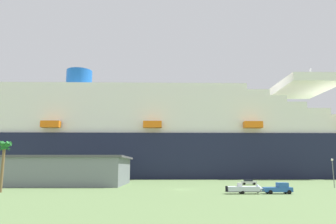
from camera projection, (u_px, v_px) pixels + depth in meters
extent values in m
plane|color=#567042|center=(169.00, 183.00, 103.59)|extent=(600.00, 600.00, 0.00)
cube|color=#191E38|center=(153.00, 157.00, 151.10)|extent=(253.26, 55.30, 19.91)
cube|color=white|center=(154.00, 134.00, 153.07)|extent=(222.98, 50.06, 2.92)
cube|color=white|center=(143.00, 128.00, 153.48)|extent=(213.23, 48.58, 2.92)
cube|color=white|center=(133.00, 122.00, 153.89)|extent=(200.53, 46.70, 2.92)
cube|color=white|center=(123.00, 116.00, 154.30)|extent=(193.38, 45.77, 2.92)
cube|color=white|center=(113.00, 110.00, 154.70)|extent=(182.27, 44.57, 2.92)
cube|color=white|center=(103.00, 104.00, 155.11)|extent=(174.38, 43.66, 2.92)
cube|color=white|center=(93.00, 98.00, 155.52)|extent=(169.08, 42.66, 2.92)
cube|color=white|center=(84.00, 93.00, 155.93)|extent=(158.59, 41.12, 2.92)
cube|color=white|center=(302.00, 87.00, 158.66)|extent=(28.16, 40.50, 4.00)
cylinder|color=#1959B2|center=(79.00, 80.00, 156.97)|extent=(13.61, 13.61, 9.78)
cylinder|color=silver|center=(311.00, 79.00, 159.44)|extent=(0.80, 0.80, 12.00)
cube|color=orange|center=(51.00, 124.00, 134.61)|extent=(8.23, 3.84, 2.80)
cube|color=orange|center=(152.00, 124.00, 135.46)|extent=(8.23, 3.84, 2.80)
cube|color=orange|center=(253.00, 125.00, 136.31)|extent=(8.23, 3.84, 2.80)
cube|color=slate|center=(53.00, 172.00, 93.71)|extent=(45.79, 30.02, 7.81)
cube|color=#4C4C51|center=(53.00, 157.00, 94.43)|extent=(47.62, 31.22, 0.60)
cube|color=#2659A5|center=(277.00, 189.00, 62.65)|extent=(5.74, 2.43, 0.90)
cube|color=#2659A5|center=(282.00, 185.00, 62.83)|extent=(2.15, 1.99, 0.90)
cube|color=#26333F|center=(285.00, 185.00, 62.83)|extent=(0.23, 1.68, 0.63)
cylinder|color=black|center=(285.00, 191.00, 63.60)|extent=(0.82, 0.34, 0.80)
cylinder|color=black|center=(289.00, 192.00, 61.63)|extent=(0.82, 0.34, 0.80)
cylinder|color=black|center=(267.00, 191.00, 63.52)|extent=(0.82, 0.34, 0.80)
cylinder|color=black|center=(270.00, 192.00, 61.55)|extent=(0.82, 0.34, 0.80)
cube|color=#595960|center=(243.00, 191.00, 62.42)|extent=(6.99, 2.34, 0.16)
cube|color=#595960|center=(263.00, 191.00, 62.52)|extent=(2.25, 0.29, 0.10)
cylinder|color=black|center=(240.00, 192.00, 63.38)|extent=(0.66, 0.27, 0.64)
cylinder|color=black|center=(243.00, 193.00, 61.40)|extent=(0.66, 0.27, 0.64)
cube|color=silver|center=(243.00, 189.00, 62.51)|extent=(6.39, 2.49, 0.90)
cone|color=silver|center=(260.00, 189.00, 62.60)|extent=(1.34, 1.90, 1.81)
cube|color=silver|center=(240.00, 185.00, 62.64)|extent=(0.87, 1.06, 0.70)
cube|color=black|center=(226.00, 189.00, 62.44)|extent=(0.40, 0.53, 1.10)
cylinder|color=brown|center=(2.00, 170.00, 66.58)|extent=(0.59, 0.59, 9.49)
cone|color=#1E6628|center=(6.00, 147.00, 67.45)|extent=(0.73, 3.10, 1.76)
cone|color=#1E6628|center=(6.00, 147.00, 67.72)|extent=(2.59, 2.59, 2.18)
cone|color=#1E6628|center=(6.00, 147.00, 67.81)|extent=(3.16, 1.35, 1.80)
cone|color=#1E6628|center=(4.00, 147.00, 67.72)|extent=(2.86, 2.22, 2.19)
cone|color=#1E6628|center=(3.00, 147.00, 67.47)|extent=(1.39, 2.89, 2.46)
cone|color=#1E6628|center=(2.00, 147.00, 67.24)|extent=(1.64, 2.95, 2.35)
cone|color=#1E6628|center=(3.00, 147.00, 67.04)|extent=(2.88, 1.72, 2.43)
cone|color=#1E6628|center=(4.00, 147.00, 67.02)|extent=(3.12, 0.80, 1.74)
cone|color=#1E6628|center=(5.00, 147.00, 67.14)|extent=(2.55, 2.33, 2.52)
sphere|color=#1E6628|center=(4.00, 147.00, 67.40)|extent=(1.10, 1.10, 1.10)
cylinder|color=slate|center=(333.00, 174.00, 80.75)|extent=(0.20, 0.20, 6.88)
sphere|color=#F9F2CC|center=(332.00, 160.00, 81.39)|extent=(0.56, 0.56, 0.56)
cube|color=black|center=(66.00, 185.00, 82.77)|extent=(4.68, 2.07, 0.70)
cube|color=#1E232D|center=(67.00, 182.00, 82.89)|extent=(2.65, 1.80, 0.55)
cylinder|color=black|center=(59.00, 186.00, 81.69)|extent=(0.67, 0.25, 0.66)
cylinder|color=black|center=(61.00, 186.00, 83.54)|extent=(0.67, 0.25, 0.66)
cylinder|color=black|center=(70.00, 186.00, 81.87)|extent=(0.67, 0.25, 0.66)
cylinder|color=black|center=(72.00, 186.00, 83.73)|extent=(0.67, 0.25, 0.66)
cube|color=silver|center=(249.00, 182.00, 94.24)|extent=(4.76, 2.64, 0.70)
cube|color=#1E232D|center=(248.00, 180.00, 94.37)|extent=(2.78, 2.08, 0.55)
cylinder|color=black|center=(253.00, 183.00, 94.92)|extent=(0.69, 0.34, 0.66)
cylinder|color=black|center=(254.00, 184.00, 93.16)|extent=(0.69, 0.34, 0.66)
cylinder|color=black|center=(244.00, 183.00, 95.20)|extent=(0.69, 0.34, 0.66)
cylinder|color=black|center=(244.00, 184.00, 93.44)|extent=(0.69, 0.34, 0.66)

